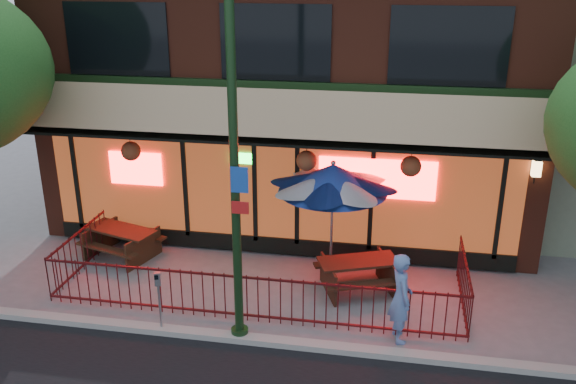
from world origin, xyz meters
name	(u,v)px	position (x,y,z in m)	size (l,w,h in m)	color
ground	(245,326)	(0.00, 0.00, 0.00)	(80.00, 80.00, 0.00)	gray
curb	(239,338)	(0.00, -0.50, 0.06)	(80.00, 0.25, 0.12)	#999993
restaurant_building	(303,58)	(0.00, 7.11, 4.13)	(12.96, 9.49, 8.05)	#5F281B
patio_fence	(250,285)	(0.00, 0.50, 0.63)	(8.44, 2.62, 1.00)	#470F11
street_light	(235,179)	(0.00, -0.40, 3.15)	(0.43, 0.32, 7.00)	#173418
picnic_table_left	(122,238)	(-3.60, 2.40, 0.47)	(2.00, 1.74, 0.72)	#392314
picnic_table_right	(358,270)	(2.04, 1.78, 0.47)	(2.02, 1.80, 0.71)	#351D12
patio_umbrella	(333,178)	(1.39, 2.40, 2.29)	(2.35, 2.35, 2.69)	gray
pedestrian	(401,297)	(2.92, 0.10, 0.87)	(0.64, 0.42, 1.75)	#5B7DB7
parking_meter_near	(159,292)	(-1.51, -0.48, 0.86)	(0.14, 0.12, 1.27)	#9C9FA5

